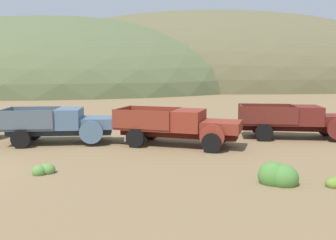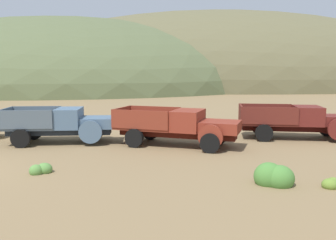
{
  "view_description": "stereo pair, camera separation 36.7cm",
  "coord_description": "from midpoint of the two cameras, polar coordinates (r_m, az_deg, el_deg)",
  "views": [
    {
      "loc": [
        8.72,
        -12.8,
        3.88
      ],
      "look_at": [
        8.78,
        4.66,
        1.47
      ],
      "focal_mm": 38.15,
      "sensor_mm": 36.0,
      "label": 1
    },
    {
      "loc": [
        9.09,
        -12.79,
        3.88
      ],
      "look_at": [
        8.78,
        4.66,
        1.47
      ],
      "focal_mm": 38.15,
      "sensor_mm": 36.0,
      "label": 2
    }
  ],
  "objects": [
    {
      "name": "truck_chalk_blue",
      "position": [
        20.02,
        -16.67,
        -0.67
      ],
      "size": [
        5.89,
        2.88,
        1.91
      ],
      "rotation": [
        0.0,
        0.0,
        0.09
      ],
      "color": "#262D39",
      "rests_on": "ground"
    },
    {
      "name": "hill_far_right",
      "position": [
        94.5,
        -16.02,
        5.2
      ],
      "size": [
        97.36,
        89.43,
        32.47
      ],
      "primitive_type": "ellipsoid",
      "color": "#56603D",
      "rests_on": "ground"
    },
    {
      "name": "hill_far_left",
      "position": [
        91.88,
        6.28,
        5.39
      ],
      "size": [
        117.77,
        64.34,
        36.48
      ],
      "primitive_type": "ellipsoid",
      "color": "brown",
      "rests_on": "ground"
    },
    {
      "name": "bush_lone_scrub",
      "position": [
        12.97,
        16.16,
        -8.68
      ],
      "size": [
        1.35,
        1.07,
        0.98
      ],
      "color": "#4C8438",
      "rests_on": "ground"
    },
    {
      "name": "bush_back_edge",
      "position": [
        13.4,
        24.2,
        -9.21
      ],
      "size": [
        0.66,
        0.59,
        0.42
      ],
      "color": "olive",
      "rests_on": "ground"
    },
    {
      "name": "bush_front_left",
      "position": [
        14.54,
        -20.12,
        -7.58
      ],
      "size": [
        0.8,
        0.73,
        0.48
      ],
      "color": "#5B8E42",
      "rests_on": "ground"
    },
    {
      "name": "truck_rust_red",
      "position": [
        18.46,
        2.09,
        -1.07
      ],
      "size": [
        6.76,
        4.03,
        1.91
      ],
      "rotation": [
        0.0,
        0.0,
        -0.31
      ],
      "color": "#42140D",
      "rests_on": "ground"
    },
    {
      "name": "bush_near_barrel",
      "position": [
        21.68,
        -2.37,
        -1.89
      ],
      "size": [
        1.22,
        1.01,
        0.8
      ],
      "color": "olive",
      "rests_on": "ground"
    },
    {
      "name": "truck_oxblood",
      "position": [
        21.89,
        20.09,
        -0.1
      ],
      "size": [
        6.65,
        2.94,
        1.91
      ],
      "rotation": [
        0.0,
        0.0,
        -0.12
      ],
      "color": "black",
      "rests_on": "ground"
    }
  ]
}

